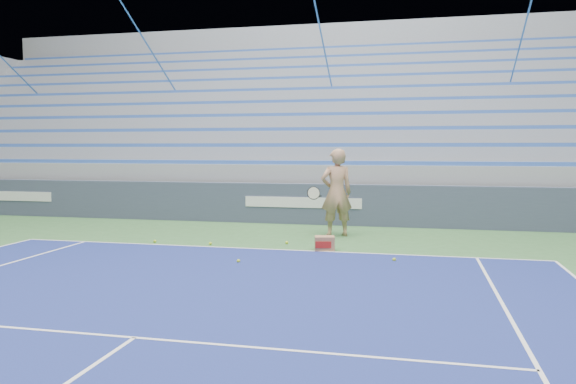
# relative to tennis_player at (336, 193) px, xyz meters

# --- Properties ---
(sponsor_barrier) EXTENTS (30.00, 0.32, 1.10)m
(sponsor_barrier) POSITION_rel_tennis_player_xyz_m (-1.16, 1.91, -0.48)
(sponsor_barrier) COLOR #3C445B
(sponsor_barrier) RESTS_ON ground
(bleachers) EXTENTS (31.00, 9.15, 7.30)m
(bleachers) POSITION_rel_tennis_player_xyz_m (-1.16, 7.62, 1.33)
(bleachers) COLOR #94979C
(bleachers) RESTS_ON ground
(tennis_player) EXTENTS (1.05, 0.99, 2.06)m
(tennis_player) POSITION_rel_tennis_player_xyz_m (0.00, 0.00, 0.00)
(tennis_player) COLOR tan
(tennis_player) RESTS_ON ground
(ball_box) EXTENTS (0.45, 0.38, 0.30)m
(ball_box) POSITION_rel_tennis_player_xyz_m (0.03, -1.95, -0.88)
(ball_box) COLOR #986C49
(ball_box) RESTS_ON ground
(tennis_ball_0) EXTENTS (0.07, 0.07, 0.07)m
(tennis_ball_0) POSITION_rel_tennis_player_xyz_m (-3.74, -1.83, -0.99)
(tennis_ball_0) COLOR #C3D82C
(tennis_ball_0) RESTS_ON ground
(tennis_ball_1) EXTENTS (0.07, 0.07, 0.07)m
(tennis_ball_1) POSITION_rel_tennis_player_xyz_m (1.45, -2.71, -0.99)
(tennis_ball_1) COLOR #C3D82C
(tennis_ball_1) RESTS_ON ground
(tennis_ball_2) EXTENTS (0.07, 0.07, 0.07)m
(tennis_ball_2) POSITION_rel_tennis_player_xyz_m (-0.89, -1.35, -0.99)
(tennis_ball_2) COLOR #C3D82C
(tennis_ball_2) RESTS_ON ground
(tennis_ball_3) EXTENTS (0.07, 0.07, 0.07)m
(tennis_ball_3) POSITION_rel_tennis_player_xyz_m (-2.45, -1.83, -0.99)
(tennis_ball_3) COLOR #C3D82C
(tennis_ball_3) RESTS_ON ground
(tennis_ball_4) EXTENTS (0.07, 0.07, 0.07)m
(tennis_ball_4) POSITION_rel_tennis_player_xyz_m (-1.30, -3.46, -0.99)
(tennis_ball_4) COLOR #C3D82C
(tennis_ball_4) RESTS_ON ground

